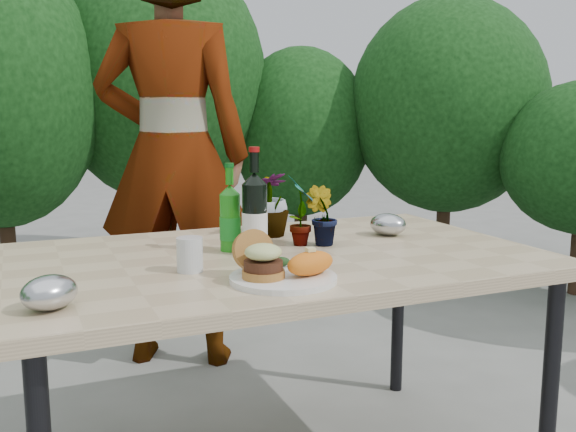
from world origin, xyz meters
name	(u,v)px	position (x,y,z in m)	size (l,w,h in m)	color
patio_table	(278,272)	(0.00, 0.00, 0.69)	(1.60, 1.00, 0.75)	tan
shrub_hedge	(155,108)	(0.00, 1.77, 1.20)	(6.94, 5.18, 2.34)	#382316
dinner_plate	(283,278)	(-0.11, -0.30, 0.76)	(0.28, 0.28, 0.01)	white
burger_stack	(261,259)	(-0.16, -0.29, 0.81)	(0.11, 0.16, 0.11)	#B7722D
sweet_potato	(310,263)	(-0.04, -0.32, 0.80)	(0.15, 0.08, 0.06)	orange
grilled_veg	(276,262)	(-0.09, -0.21, 0.78)	(0.08, 0.05, 0.03)	olive
wine_bottle	(255,215)	(-0.07, 0.03, 0.87)	(0.08, 0.08, 0.33)	black
sparkling_water	(230,219)	(-0.12, 0.10, 0.85)	(0.07, 0.07, 0.28)	#208D19
plastic_cup	(190,255)	(-0.31, -0.11, 0.80)	(0.07, 0.07, 0.10)	silver
seedling_left	(301,211)	(0.11, 0.08, 0.87)	(0.12, 0.08, 0.23)	#23571E
seedling_mid	(321,216)	(0.18, 0.06, 0.85)	(0.11, 0.09, 0.19)	#22581E
seedling_right	(271,204)	(0.08, 0.27, 0.86)	(0.13, 0.13, 0.23)	#275A1F
blue_bowl	(266,217)	(0.08, 0.32, 0.81)	(0.15, 0.15, 0.12)	silver
foil_packet_left	(49,292)	(-0.68, -0.32, 0.79)	(0.13, 0.11, 0.08)	#B3B6BB
foil_packet_right	(388,224)	(0.47, 0.12, 0.79)	(0.13, 0.11, 0.08)	#ACAFB3
person	(172,155)	(-0.06, 1.14, 0.98)	(0.72, 0.47, 1.97)	#A77553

